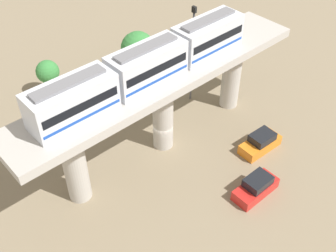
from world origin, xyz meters
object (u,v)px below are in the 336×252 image
object	(u,v)px
tree_near_viaduct	(48,72)
tree_mid_lot	(138,49)
train	(147,65)
parked_car_red	(256,187)
signal_post	(192,52)
parked_car_orange	(261,143)

from	to	relation	value
tree_near_viaduct	tree_mid_lot	bearing A→B (deg)	73.88
train	parked_car_red	world-z (taller)	train
parked_car_red	tree_mid_lot	bearing A→B (deg)	169.00
signal_post	train	bearing A→B (deg)	-68.51
tree_near_viaduct	tree_mid_lot	world-z (taller)	tree_mid_lot
train	tree_mid_lot	bearing A→B (deg)	145.17
train	parked_car_orange	world-z (taller)	train
parked_car_orange	tree_near_viaduct	size ratio (longest dim) A/B	1.01
parked_car_red	tree_mid_lot	xyz separation A→B (m)	(-21.11, 4.44, 2.36)
parked_car_orange	tree_mid_lot	world-z (taller)	tree_mid_lot
tree_near_viaduct	signal_post	distance (m)	15.55
parked_car_orange	signal_post	world-z (taller)	signal_post
parked_car_red	train	bearing A→B (deg)	-159.85
train	tree_near_viaduct	bearing A→B (deg)	-171.37
tree_mid_lot	signal_post	distance (m)	8.42
parked_car_red	signal_post	distance (m)	15.10
tree_mid_lot	signal_post	xyz separation A→B (m)	(7.91, 0.77, 2.80)
signal_post	tree_mid_lot	bearing A→B (deg)	-174.44
train	parked_car_red	size ratio (longest dim) A/B	4.85
tree_near_viaduct	signal_post	size ratio (longest dim) A/B	0.40
parked_car_orange	signal_post	size ratio (longest dim) A/B	0.40
parked_car_orange	tree_mid_lot	xyz separation A→B (m)	(-17.95, -0.18, 2.36)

